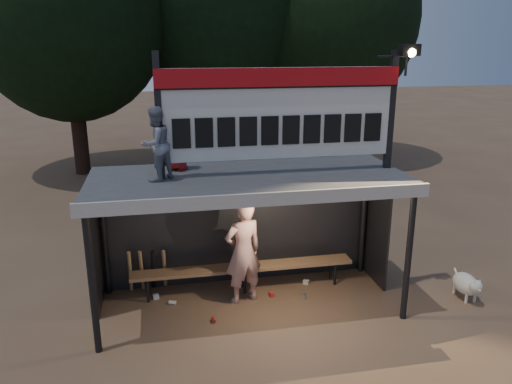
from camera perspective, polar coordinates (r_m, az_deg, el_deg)
ground at (r=8.80m, az=-0.80°, el=-12.76°), size 80.00×80.00×0.00m
player at (r=8.53m, az=-1.48°, el=-6.83°), size 0.77×0.62×1.85m
child_a at (r=7.61m, az=-11.40°, el=5.39°), size 0.68×0.68×1.12m
child_b at (r=8.23m, az=-9.11°, el=5.96°), size 0.59×0.55×1.01m
dugout_shelter at (r=8.28m, az=-1.15°, el=-0.74°), size 5.10×2.08×2.32m
scoreboard_assembly at (r=7.83m, az=3.19°, el=9.31°), size 4.10×0.27×1.99m
bench at (r=9.08m, az=-1.44°, el=-8.70°), size 4.00×0.35×0.48m
tree_left at (r=17.77m, az=-20.87°, el=19.54°), size 6.46×6.46×9.27m
tree_right at (r=19.14m, az=8.80°, el=19.13°), size 6.08×6.08×8.72m
dog at (r=9.60m, az=22.97°, el=-9.68°), size 0.36×0.81×0.49m
bats at (r=9.23m, az=-12.31°, el=-8.69°), size 0.67×0.35×0.84m
litter at (r=8.94m, az=-1.97°, el=-11.98°), size 2.88×1.10×0.08m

